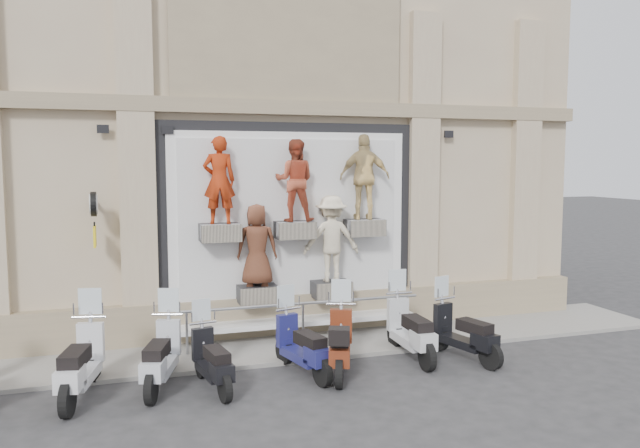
# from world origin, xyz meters

# --- Properties ---
(ground) EXTENTS (90.00, 90.00, 0.00)m
(ground) POSITION_xyz_m (0.00, 0.00, 0.00)
(ground) COLOR #2C2C2F
(ground) RESTS_ON ground
(sidewalk) EXTENTS (16.00, 2.20, 0.08)m
(sidewalk) POSITION_xyz_m (0.00, 2.10, 0.04)
(sidewalk) COLOR gray
(sidewalk) RESTS_ON ground
(building) EXTENTS (14.00, 8.60, 12.00)m
(building) POSITION_xyz_m (0.00, 7.00, 6.00)
(building) COLOR tan
(building) RESTS_ON ground
(shop_vitrine) EXTENTS (5.60, 0.88, 4.30)m
(shop_vitrine) POSITION_xyz_m (0.12, 2.74, 2.43)
(shop_vitrine) COLOR black
(shop_vitrine) RESTS_ON ground
(guard_rail) EXTENTS (5.06, 0.10, 0.93)m
(guard_rail) POSITION_xyz_m (0.00, 2.00, 0.47)
(guard_rail) COLOR #9EA0A5
(guard_rail) RESTS_ON ground
(clock_sign_bracket) EXTENTS (0.10, 0.80, 1.02)m
(clock_sign_bracket) POSITION_xyz_m (-3.90, 2.47, 2.80)
(clock_sign_bracket) COLOR black
(clock_sign_bracket) RESTS_ON ground
(scooter_b) EXTENTS (1.01, 2.10, 1.64)m
(scooter_b) POSITION_xyz_m (-4.10, 0.44, 0.82)
(scooter_b) COLOR silver
(scooter_b) RESTS_ON ground
(scooter_c) EXTENTS (1.08, 1.99, 1.55)m
(scooter_c) POSITION_xyz_m (-2.87, 0.53, 0.78)
(scooter_c) COLOR #ADB2BC
(scooter_c) RESTS_ON ground
(scooter_d) EXTENTS (0.78, 1.79, 1.40)m
(scooter_d) POSITION_xyz_m (-2.08, 0.21, 0.70)
(scooter_d) COLOR black
(scooter_d) RESTS_ON ground
(scooter_e) EXTENTS (0.95, 1.92, 1.50)m
(scooter_e) POSITION_xyz_m (-0.47, 0.43, 0.75)
(scooter_e) COLOR navy
(scooter_e) RESTS_ON ground
(scooter_f) EXTENTS (1.23, 2.02, 1.58)m
(scooter_f) POSITION_xyz_m (0.18, 0.28, 0.79)
(scooter_f) COLOR #5F2310
(scooter_f) RESTS_ON ground
(scooter_g) EXTENTS (0.63, 2.00, 1.61)m
(scooter_g) POSITION_xyz_m (1.72, 0.66, 0.81)
(scooter_g) COLOR #B1B4B8
(scooter_g) RESTS_ON ground
(scooter_h) EXTENTS (1.00, 1.94, 1.51)m
(scooter_h) POSITION_xyz_m (2.65, 0.30, 0.76)
(scooter_h) COLOR black
(scooter_h) RESTS_ON ground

